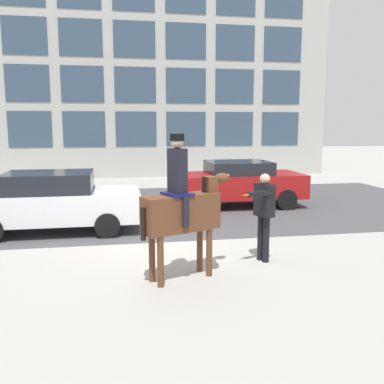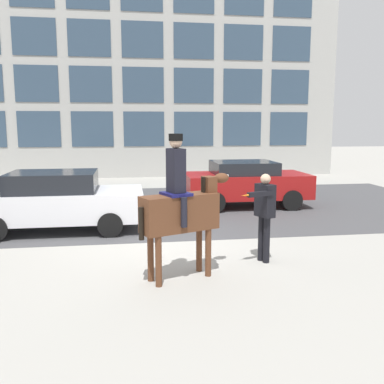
% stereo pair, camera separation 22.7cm
% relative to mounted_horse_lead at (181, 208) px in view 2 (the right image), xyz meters
% --- Properties ---
extents(ground_plane, '(80.00, 80.00, 0.00)m').
position_rel_mounted_horse_lead_xyz_m(ground_plane, '(-0.07, 1.86, -1.27)').
color(ground_plane, '#9E9B93').
extents(road_surface, '(20.25, 8.50, 0.01)m').
position_rel_mounted_horse_lead_xyz_m(road_surface, '(-0.07, 6.61, -1.27)').
color(road_surface, '#444447').
rests_on(road_surface, ground_plane).
extents(office_building_facade, '(20.25, 0.33, 17.23)m').
position_rel_mounted_horse_lead_xyz_m(office_building_facade, '(-0.07, 14.86, 7.36)').
color(office_building_facade, '#A8A8A3').
rests_on(office_building_facade, ground_plane).
extents(mounted_horse_lead, '(1.70, 0.95, 2.54)m').
position_rel_mounted_horse_lead_xyz_m(mounted_horse_lead, '(0.00, 0.00, 0.00)').
color(mounted_horse_lead, '#59331E').
rests_on(mounted_horse_lead, ground_plane).
extents(pedestrian_bystander, '(0.78, 0.68, 1.76)m').
position_rel_mounted_horse_lead_xyz_m(pedestrian_bystander, '(1.72, 0.67, -0.24)').
color(pedestrian_bystander, black).
rests_on(pedestrian_bystander, ground_plane).
extents(street_car_near_lane, '(4.26, 1.92, 1.51)m').
position_rel_mounted_horse_lead_xyz_m(street_car_near_lane, '(-2.70, 3.88, -0.49)').
color(street_car_near_lane, silver).
rests_on(street_car_near_lane, ground_plane).
extents(street_car_far_lane, '(4.01, 2.02, 1.50)m').
position_rel_mounted_horse_lead_xyz_m(street_car_far_lane, '(2.93, 6.37, -0.48)').
color(street_car_far_lane, maroon).
rests_on(street_car_far_lane, ground_plane).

